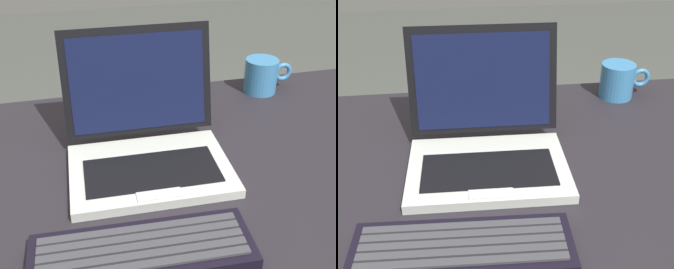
{
  "view_description": "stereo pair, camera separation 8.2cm",
  "coord_description": "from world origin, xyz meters",
  "views": [
    {
      "loc": [
        -0.17,
        -0.69,
        1.27
      ],
      "look_at": [
        -0.0,
        -0.01,
        0.84
      ],
      "focal_mm": 46.74,
      "sensor_mm": 36.0,
      "label": 1
    },
    {
      "loc": [
        -0.09,
        -0.71,
        1.27
      ],
      "look_at": [
        -0.0,
        -0.01,
        0.84
      ],
      "focal_mm": 46.74,
      "sensor_mm": 36.0,
      "label": 2
    }
  ],
  "objects": [
    {
      "name": "laptop_front",
      "position": [
        -0.03,
        0.03,
        0.8
      ],
      "size": [
        0.32,
        0.28,
        0.25
      ],
      "color": "#BABDB5",
      "rests_on": "desk"
    },
    {
      "name": "coffee_mug",
      "position": [
        0.33,
        0.29,
        0.8
      ],
      "size": [
        0.13,
        0.09,
        0.09
      ],
      "color": "teal",
      "rests_on": "desk"
    },
    {
      "name": "external_keyboard",
      "position": [
        -0.09,
        -0.23,
        0.77
      ],
      "size": [
        0.34,
        0.13,
        0.04
      ],
      "color": "black",
      "rests_on": "desk"
    },
    {
      "name": "desk",
      "position": [
        0.0,
        0.0,
        0.67
      ],
      "size": [
        1.32,
        0.76,
        0.75
      ],
      "color": "black",
      "rests_on": "ground"
    }
  ]
}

